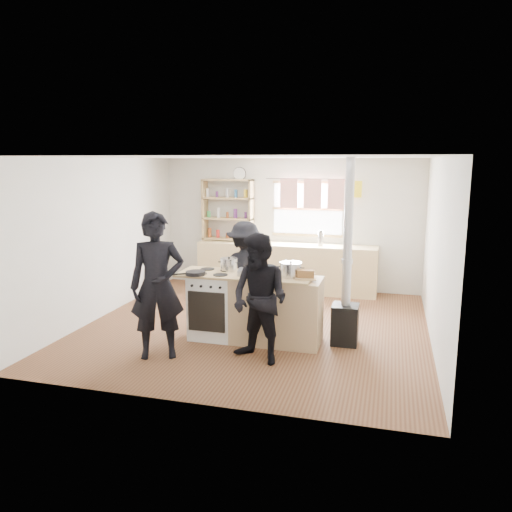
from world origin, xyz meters
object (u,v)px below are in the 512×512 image
(flue_heater, at_px, (346,298))
(person_near_right, at_px, (260,299))
(person_near_left, at_px, (157,286))
(bread_board, at_px, (306,275))
(roast_tray, at_px, (250,272))
(stockpot_stove, at_px, (229,264))
(skillet_greens, at_px, (196,273))
(person_far, at_px, (245,272))
(stockpot_counter, at_px, (291,269))
(cooking_island, at_px, (255,308))
(thermos, at_px, (321,238))

(flue_heater, height_order, person_near_right, flue_heater)
(person_near_left, bearing_deg, bread_board, 2.19)
(roast_tray, height_order, stockpot_stove, stockpot_stove)
(skillet_greens, xyz_separation_m, person_far, (0.39, 1.04, -0.18))
(stockpot_counter, height_order, person_near_left, person_near_left)
(skillet_greens, xyz_separation_m, person_near_right, (1.03, -0.49, -0.16))
(bread_board, bearing_deg, person_far, 140.85)
(cooking_island, relative_size, person_near_left, 1.07)
(skillet_greens, xyz_separation_m, stockpot_stove, (0.35, 0.39, 0.06))
(skillet_greens, distance_m, roast_tray, 0.74)
(skillet_greens, bearing_deg, thermos, 66.87)
(stockpot_counter, relative_size, bread_board, 0.96)
(skillet_greens, height_order, bread_board, bread_board)
(person_far, bearing_deg, thermos, -122.13)
(thermos, relative_size, cooking_island, 0.14)
(stockpot_stove, bearing_deg, person_far, 86.07)
(stockpot_stove, bearing_deg, cooking_island, -21.76)
(flue_heater, bearing_deg, roast_tray, -170.99)
(thermos, relative_size, roast_tray, 0.74)
(cooking_island, distance_m, person_far, 0.96)
(person_near_right, xyz_separation_m, person_far, (-0.64, 1.53, -0.03))
(cooking_island, bearing_deg, thermos, 79.72)
(cooking_island, distance_m, person_near_left, 1.42)
(roast_tray, bearing_deg, stockpot_counter, 2.93)
(person_far, bearing_deg, person_near_left, 61.78)
(bread_board, bearing_deg, skillet_greens, -174.02)
(stockpot_counter, xyz_separation_m, bread_board, (0.21, -0.08, -0.05))
(skillet_greens, relative_size, person_far, 0.24)
(thermos, bearing_deg, skillet_greens, -113.13)
(thermos, distance_m, stockpot_stove, 2.76)
(thermos, relative_size, bread_board, 0.87)
(thermos, bearing_deg, roast_tray, -101.43)
(thermos, xyz_separation_m, flue_heater, (0.71, -2.58, -0.39))
(person_far, bearing_deg, flue_heater, 150.57)
(skillet_greens, relative_size, roast_tray, 1.04)
(cooking_island, relative_size, stockpot_counter, 6.70)
(cooking_island, relative_size, person_near_right, 1.23)
(roast_tray, xyz_separation_m, person_near_right, (0.32, -0.69, -0.17))
(bread_board, bearing_deg, thermos, 94.09)
(thermos, xyz_separation_m, roast_tray, (-0.56, -2.79, -0.06))
(stockpot_counter, distance_m, bread_board, 0.23)
(stockpot_stove, bearing_deg, stockpot_counter, -9.76)
(roast_tray, height_order, flue_heater, flue_heater)
(stockpot_stove, height_order, flue_heater, flue_heater)
(stockpot_counter, bearing_deg, cooking_island, -178.55)
(roast_tray, distance_m, bread_board, 0.77)
(thermos, distance_m, flue_heater, 2.71)
(cooking_island, height_order, person_near_right, person_near_right)
(thermos, bearing_deg, stockpot_counter, -90.24)
(thermos, distance_m, person_near_left, 3.96)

